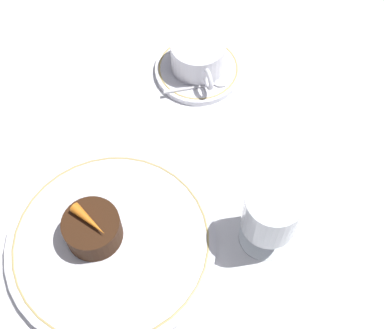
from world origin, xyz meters
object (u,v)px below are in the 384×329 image
object	(u,v)px
dinner_plate	(112,246)
wine_glass	(270,215)
dessert_cake	(92,229)
coffee_cup	(198,55)

from	to	relation	value
dinner_plate	wine_glass	bearing A→B (deg)	77.92
wine_glass	dessert_cake	distance (m)	0.23
wine_glass	coffee_cup	bearing A→B (deg)	-179.92
dinner_plate	coffee_cup	bearing A→B (deg)	142.70
coffee_cup	dessert_cake	distance (m)	0.32
wine_glass	dinner_plate	bearing A→B (deg)	-102.08
dessert_cake	dinner_plate	bearing A→B (deg)	43.38
coffee_cup	dessert_cake	size ratio (longest dim) A/B	1.51
coffee_cup	dessert_cake	bearing A→B (deg)	-41.90
dinner_plate	wine_glass	world-z (taller)	wine_glass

